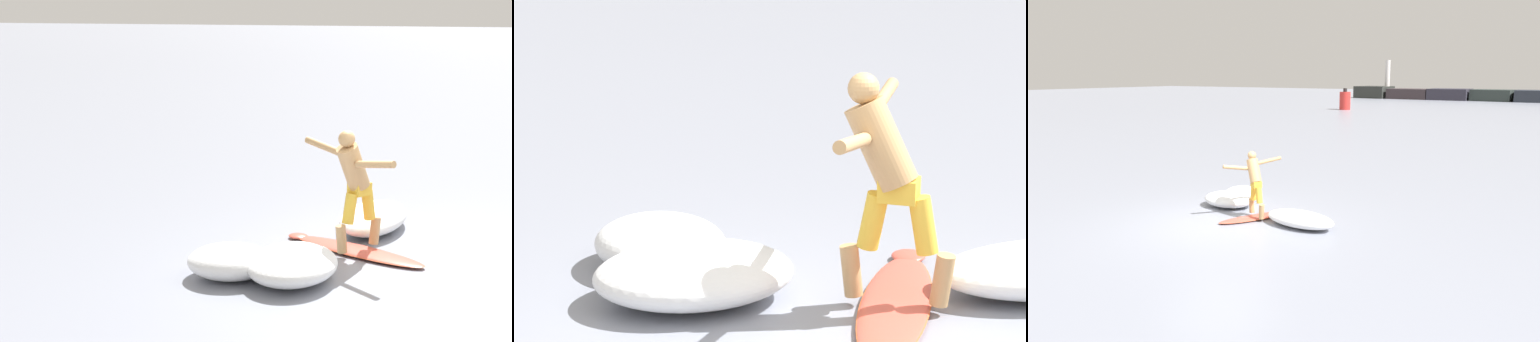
% 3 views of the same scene
% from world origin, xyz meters
% --- Properties ---
extents(surfboard, '(1.35, 2.13, 0.21)m').
position_xyz_m(surfboard, '(0.54, 0.89, 0.04)').
color(surfboard, '#D45142').
rests_on(surfboard, ground).
extents(surfer, '(1.02, 1.34, 1.58)m').
position_xyz_m(surfer, '(0.44, 0.92, 1.00)').
color(surfer, tan).
rests_on(surfer, surfboard).
extents(wave_foam_at_tail, '(1.42, 1.06, 0.40)m').
position_xyz_m(wave_foam_at_tail, '(-0.77, 1.40, 0.20)').
color(wave_foam_at_tail, white).
rests_on(wave_foam_at_tail, ground).
extents(wave_foam_beside, '(1.30, 1.33, 0.39)m').
position_xyz_m(wave_foam_beside, '(-0.88, 2.13, 0.20)').
color(wave_foam_beside, white).
rests_on(wave_foam_beside, ground).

